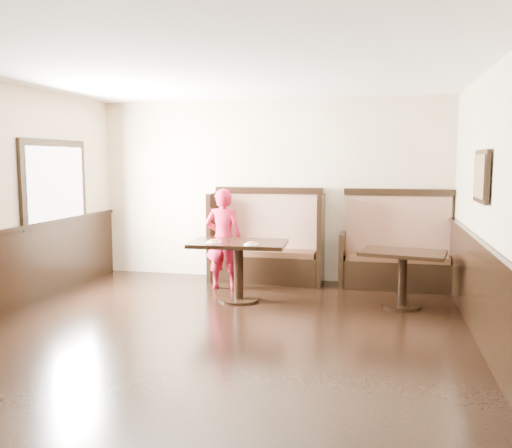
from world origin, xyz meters
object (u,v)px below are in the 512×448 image
(table_main, at_px, (239,255))
(child, at_px, (223,239))
(booth_main, at_px, (267,247))
(table_neighbor, at_px, (403,265))
(booth_neighbor, at_px, (397,255))

(table_main, distance_m, child, 0.72)
(booth_main, bearing_deg, table_neighbor, -28.45)
(booth_neighbor, xyz_separation_m, table_neighbor, (0.04, -1.08, 0.06))
(booth_neighbor, xyz_separation_m, child, (-2.45, -0.65, 0.25))
(table_main, xyz_separation_m, child, (-0.39, 0.60, 0.12))
(booth_main, relative_size, table_main, 1.35)
(booth_neighbor, height_order, child, child)
(booth_main, bearing_deg, child, -127.54)
(booth_neighbor, distance_m, table_neighbor, 1.08)
(table_neighbor, bearing_deg, booth_neighbor, 102.76)
(booth_main, distance_m, table_neighbor, 2.27)
(child, bearing_deg, table_neighbor, 166.14)
(table_neighbor, height_order, child, child)
(table_main, height_order, table_neighbor, table_main)
(booth_main, relative_size, child, 1.19)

